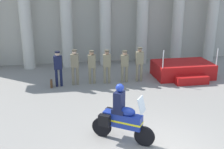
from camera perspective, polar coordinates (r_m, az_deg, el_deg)
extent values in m
cube|color=beige|center=(17.63, -1.88, 13.16)|extent=(17.81, 0.30, 6.51)
cylinder|color=beige|center=(16.75, -17.29, 9.60)|extent=(0.68, 0.68, 5.04)
cylinder|color=beige|center=(16.61, -9.35, 10.09)|extent=(0.68, 0.68, 5.04)
cylinder|color=beige|center=(16.78, -1.41, 10.40)|extent=(0.68, 0.68, 5.04)
cylinder|color=beige|center=(17.25, 6.25, 10.51)|extent=(0.68, 0.68, 5.04)
cylinder|color=beige|center=(18.01, 13.38, 10.44)|extent=(0.68, 0.68, 5.04)
cylinder|color=beige|center=(19.01, 19.84, 10.25)|extent=(0.68, 0.68, 5.04)
cube|color=#B71414|center=(15.33, 14.27, 1.01)|extent=(3.02, 1.88, 0.80)
cube|color=#B71414|center=(14.37, 16.09, -1.12)|extent=(1.66, 0.50, 0.40)
cylinder|color=silver|center=(13.81, 10.50, 3.09)|extent=(0.05, 0.05, 0.90)
cylinder|color=silver|center=(15.03, 20.84, 3.40)|extent=(0.05, 0.05, 0.90)
cylinder|color=#141938|center=(13.66, -11.34, -0.68)|extent=(0.13, 0.13, 0.87)
cylinder|color=#141938|center=(13.66, -10.42, -0.63)|extent=(0.13, 0.13, 0.87)
cube|color=#141938|center=(13.44, -11.07, 2.43)|extent=(0.40, 0.26, 0.65)
sphere|color=beige|center=(13.34, -11.18, 4.22)|extent=(0.21, 0.21, 0.21)
cylinder|color=black|center=(13.32, -11.20, 4.54)|extent=(0.24, 0.24, 0.06)
cylinder|color=#7A7056|center=(13.71, -8.02, -0.35)|extent=(0.13, 0.13, 0.91)
cylinder|color=#7A7056|center=(13.71, -7.11, -0.30)|extent=(0.13, 0.13, 0.91)
cube|color=#7A7056|center=(13.49, -7.70, 2.83)|extent=(0.40, 0.26, 0.65)
sphere|color=beige|center=(13.39, -7.77, 4.60)|extent=(0.21, 0.21, 0.21)
cylinder|color=#494334|center=(13.37, -7.79, 4.92)|extent=(0.24, 0.24, 0.06)
cylinder|color=#847A5B|center=(13.83, -4.57, -0.25)|extent=(0.13, 0.13, 0.83)
cylinder|color=#847A5B|center=(13.85, -3.66, -0.21)|extent=(0.13, 0.13, 0.83)
cube|color=#847A5B|center=(13.63, -4.19, 2.72)|extent=(0.40, 0.26, 0.65)
sphere|color=tan|center=(13.52, -4.23, 4.48)|extent=(0.21, 0.21, 0.21)
cylinder|color=#4F4937|center=(13.50, -4.23, 4.81)|extent=(0.24, 0.24, 0.06)
cylinder|color=#847A5B|center=(13.83, -1.50, -0.13)|extent=(0.13, 0.13, 0.86)
cylinder|color=#847A5B|center=(13.86, -0.60, -0.08)|extent=(0.13, 0.13, 0.86)
cube|color=#847A5B|center=(13.63, -1.06, 2.88)|extent=(0.40, 0.26, 0.63)
sphere|color=#997056|center=(13.53, -1.08, 4.60)|extent=(0.21, 0.21, 0.21)
cylinder|color=#4F4937|center=(13.51, -1.08, 4.92)|extent=(0.24, 0.24, 0.06)
cylinder|color=#847A5B|center=(14.00, 2.13, 0.05)|extent=(0.13, 0.13, 0.84)
cylinder|color=#847A5B|center=(14.04, 3.01, 0.09)|extent=(0.13, 0.13, 0.84)
cube|color=#847A5B|center=(13.82, 2.61, 2.87)|extent=(0.40, 0.26, 0.58)
sphere|color=tan|center=(13.72, 2.64, 4.45)|extent=(0.21, 0.21, 0.21)
cylinder|color=#4F4937|center=(13.70, 2.64, 4.77)|extent=(0.24, 0.24, 0.06)
cylinder|color=#847A5B|center=(14.16, 5.18, 0.36)|extent=(0.13, 0.13, 0.92)
cylinder|color=#847A5B|center=(14.21, 6.04, 0.40)|extent=(0.13, 0.13, 0.92)
cube|color=#847A5B|center=(13.97, 5.71, 3.41)|extent=(0.40, 0.26, 0.63)
sphere|color=#997056|center=(13.87, 5.76, 5.10)|extent=(0.21, 0.21, 0.21)
cylinder|color=#4F4937|center=(13.86, 5.77, 5.42)|extent=(0.24, 0.24, 0.06)
cylinder|color=black|center=(8.69, 6.69, -12.52)|extent=(0.59, 0.44, 0.64)
cylinder|color=black|center=(9.16, -2.12, -10.71)|extent=(0.61, 0.47, 0.64)
cube|color=navy|center=(8.71, 2.19, -9.34)|extent=(1.21, 0.96, 0.44)
ellipsoid|color=navy|center=(8.52, 3.16, -7.60)|extent=(0.61, 0.56, 0.26)
cube|color=yellow|center=(8.72, 2.19, -9.45)|extent=(1.23, 0.98, 0.06)
cube|color=silver|center=(8.26, 6.12, -6.25)|extent=(0.35, 0.42, 0.47)
cube|color=black|center=(9.10, -0.13, -8.07)|extent=(0.40, 0.35, 0.36)
cube|color=black|center=(8.68, -1.57, -9.43)|extent=(0.40, 0.35, 0.36)
cube|color=#141938|center=(8.62, 1.47, -7.48)|extent=(0.52, 0.51, 0.14)
cube|color=#141938|center=(8.48, 1.48, -5.34)|extent=(0.42, 0.44, 0.56)
sphere|color=navy|center=(8.32, 1.63, -2.76)|extent=(0.26, 0.26, 0.26)
cube|color=brown|center=(13.69, -12.37, -1.85)|extent=(0.10, 0.32, 0.36)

